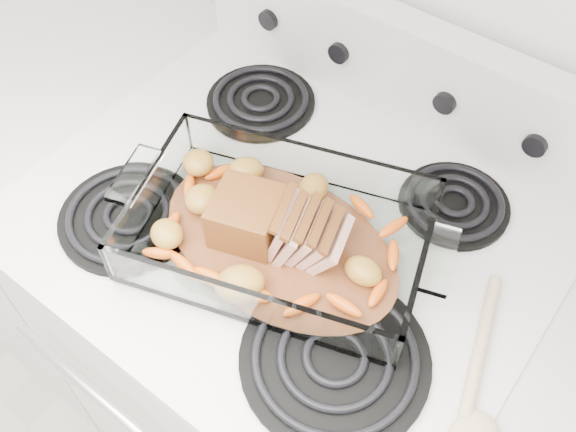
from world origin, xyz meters
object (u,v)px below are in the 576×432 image
Objects in this scene: pork_roast at (269,220)px; counter_left at (79,199)px; electric_range at (291,344)px; baking_dish at (280,236)px.

counter_left is at bearing 169.11° from pork_roast.
electric_range is 0.49m from baking_dish.
pork_roast is (0.67, -0.06, 0.52)m from counter_left.
electric_range is at bearing 92.90° from baking_dish.
electric_range is at bearing 0.10° from counter_left.
pork_roast is at bearing -84.63° from electric_range.
electric_range is 1.20× the size of counter_left.
baking_dish is 0.03m from pork_roast.
pork_roast reaches higher than baking_dish.
pork_roast is (-0.02, 0.00, 0.02)m from baking_dish.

